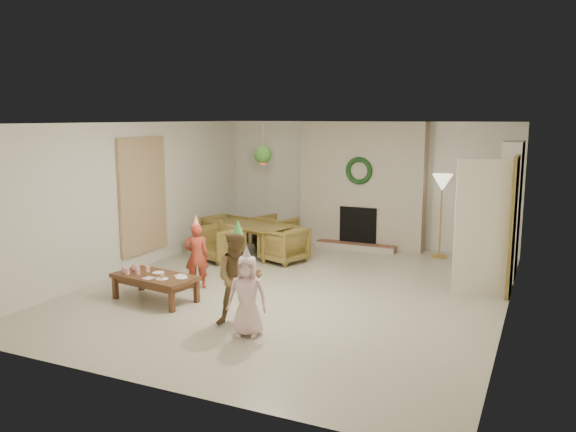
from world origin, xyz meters
The scene contains 56 objects.
floor centered at (0.00, 0.00, 0.00)m, with size 7.00×7.00×0.00m, color #B7B29E.
ceiling centered at (0.00, 0.00, 2.50)m, with size 7.00×7.00×0.00m, color white.
wall_back centered at (0.00, 3.50, 1.25)m, with size 7.00×7.00×0.00m, color silver.
wall_front centered at (0.00, -3.50, 1.25)m, with size 7.00×7.00×0.00m, color silver.
wall_left centered at (-3.00, 0.00, 1.25)m, with size 7.00×7.00×0.00m, color silver.
wall_right centered at (3.00, 0.00, 1.25)m, with size 7.00×7.00×0.00m, color silver.
fireplace_mass centered at (0.00, 3.30, 1.25)m, with size 2.50×0.40×2.50m, color #532616.
fireplace_hearth centered at (0.00, 2.95, 0.06)m, with size 1.60×0.30×0.12m, color #60291A.
fireplace_firebox centered at (0.00, 3.12, 0.45)m, with size 0.75×0.12×0.75m, color black.
fireplace_wreath centered at (0.00, 3.07, 1.55)m, with size 0.54×0.54×0.10m, color #143618.
floor_lamp_base centered at (1.62, 3.00, 0.02)m, with size 0.29×0.29×0.03m, color gold.
floor_lamp_post centered at (1.62, 3.00, 0.73)m, with size 0.03×0.03×1.40m, color gold.
floor_lamp_shade centered at (1.62, 3.00, 1.40)m, with size 0.37×0.37×0.31m, color beige.
bookshelf_carcass centered at (2.84, 2.30, 1.10)m, with size 0.30×1.00×2.20m, color white.
bookshelf_shelf_a centered at (2.82, 2.30, 0.45)m, with size 0.30×0.92×0.03m, color white.
bookshelf_shelf_b centered at (2.82, 2.30, 0.85)m, with size 0.30×0.92×0.03m, color white.
bookshelf_shelf_c centered at (2.82, 2.30, 1.25)m, with size 0.30×0.92×0.03m, color white.
bookshelf_shelf_d centered at (2.82, 2.30, 1.65)m, with size 0.30×0.92×0.03m, color white.
books_row_lower centered at (2.80, 2.15, 0.59)m, with size 0.20×0.40×0.24m, color #A2321D.
books_row_mid centered at (2.80, 2.35, 0.99)m, with size 0.20×0.44×0.24m, color navy.
books_row_upper centered at (2.80, 2.20, 1.38)m, with size 0.20×0.36×0.22m, color #AA7824.
door_frame centered at (2.96, 1.20, 1.02)m, with size 0.05×0.86×2.04m, color olive.
door_leaf centered at (2.58, 0.82, 1.00)m, with size 0.05×0.80×2.00m, color beige.
curtain_panel centered at (-2.96, 0.20, 1.25)m, with size 0.06×1.20×2.00m, color #C3B38A.
dining_table centered at (-1.73, 1.76, 0.29)m, with size 1.66×0.93×0.58m, color olive.
dining_chair_near centered at (-1.97, 1.07, 0.32)m, with size 0.69×0.71×0.64m, color olive.
dining_chair_far centered at (-1.50, 2.45, 0.32)m, with size 0.69×0.71×0.64m, color olive.
dining_chair_left centered at (-2.42, 1.99, 0.32)m, with size 0.69×0.71×0.64m, color olive.
dining_chair_right centered at (-0.87, 1.46, 0.32)m, with size 0.69×0.71×0.64m, color olive.
hanging_plant_cord centered at (-1.30, 1.50, 2.15)m, with size 0.01×0.01×0.70m, color tan.
hanging_plant_pot centered at (-1.30, 1.50, 1.80)m, with size 0.16×0.16×0.12m, color #AF5638.
hanging_plant_foliage centered at (-1.30, 1.50, 1.92)m, with size 0.32×0.32×0.32m, color #27541C.
coffee_table_top centered at (-1.60, -1.31, 0.35)m, with size 1.22×0.61×0.06m, color #55331C.
coffee_table_apron centered at (-1.60, -1.31, 0.28)m, with size 1.12×0.51×0.07m, color #55331C.
coffee_leg_fl centered at (-2.18, -1.47, 0.16)m, with size 0.07×0.07×0.32m, color #55331C.
coffee_leg_fr centered at (-1.08, -1.63, 0.16)m, with size 0.07×0.07×0.32m, color #55331C.
coffee_leg_bl centered at (-2.11, -0.98, 0.16)m, with size 0.07×0.07×0.32m, color #55331C.
coffee_leg_br centered at (-1.02, -1.14, 0.16)m, with size 0.07×0.07×0.32m, color #55331C.
cup_a centered at (-2.08, -1.38, 0.42)m, with size 0.07×0.07×0.08m, color white.
cup_b centered at (-2.05, -1.19, 0.42)m, with size 0.07×0.07×0.08m, color white.
cup_c centered at (-1.97, -1.44, 0.42)m, with size 0.07×0.07×0.08m, color white.
cup_d centered at (-1.95, -1.26, 0.42)m, with size 0.07×0.07×0.08m, color white.
cup_e centered at (-1.83, -1.39, 0.42)m, with size 0.07×0.07×0.08m, color white.
cup_f centered at (-1.81, -1.20, 0.42)m, with size 0.07×0.07×0.08m, color white.
plate_a centered at (-1.63, -1.19, 0.38)m, with size 0.17×0.17×0.01m, color white.
plate_b centered at (-1.38, -1.43, 0.38)m, with size 0.17×0.17×0.01m, color white.
plate_c centered at (-1.17, -1.27, 0.38)m, with size 0.17×0.17×0.01m, color white.
food_scoop centered at (-1.38, -1.43, 0.41)m, with size 0.07×0.07×0.07m, color tan.
napkin_left centered at (-1.57, -1.48, 0.38)m, with size 0.14×0.14×0.01m, color #E9ABC0.
napkin_right centered at (-1.25, -1.18, 0.38)m, with size 0.14×0.14×0.01m, color #E9ABC0.
child_red centered at (-1.40, -0.53, 0.50)m, with size 0.36×0.24×1.00m, color #9E3421.
party_hat_red centered at (-1.40, -0.53, 1.04)m, with size 0.14×0.14×0.19m, color #FCC754.
child_plaid centered at (-0.04, -1.65, 0.60)m, with size 0.59×0.46×1.21m, color brown.
party_hat_plaid centered at (-0.04, -1.65, 1.25)m, with size 0.14×0.14×0.20m, color #52BC50.
child_pink centered at (0.23, -1.92, 0.49)m, with size 0.48×0.31×0.98m, color beige.
party_hat_pink centered at (0.23, -1.92, 1.02)m, with size 0.13×0.13×0.18m, color silver.
Camera 1 is at (3.41, -7.69, 2.58)m, focal length 35.89 mm.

